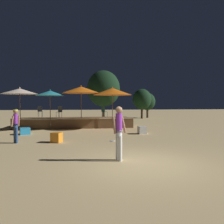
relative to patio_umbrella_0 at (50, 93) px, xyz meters
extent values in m
plane|color=tan|center=(4.19, -9.67, -2.67)|extent=(120.00, 120.00, 0.00)
cube|color=brown|center=(1.72, 1.74, -2.31)|extent=(9.15, 2.96, 0.73)
cube|color=#CCB793|center=(1.72, 0.30, -1.90)|extent=(9.15, 0.12, 0.08)
cylinder|color=brown|center=(0.00, 0.00, -1.42)|extent=(0.05, 0.05, 2.50)
cone|color=teal|center=(0.00, 0.00, 0.01)|extent=(2.07, 2.07, 0.36)
sphere|color=teal|center=(0.00, 0.00, 0.23)|extent=(0.08, 0.08, 0.08)
cylinder|color=brown|center=(4.60, 0.06, -1.39)|extent=(0.05, 0.05, 2.57)
cone|color=orange|center=(4.60, 0.06, 0.16)|extent=(2.92, 2.92, 0.53)
sphere|color=orange|center=(4.60, 0.06, 0.47)|extent=(0.08, 0.08, 0.08)
cylinder|color=brown|center=(-2.20, 0.36, -1.37)|extent=(0.05, 0.05, 2.61)
cone|color=beige|center=(-2.20, 0.36, 0.14)|extent=(2.62, 2.62, 0.41)
sphere|color=beige|center=(-2.20, 0.36, 0.39)|extent=(0.08, 0.08, 0.08)
cylinder|color=brown|center=(2.24, 0.39, -1.32)|extent=(0.05, 0.05, 2.70)
cone|color=orange|center=(2.24, 0.39, 0.29)|extent=(2.92, 2.92, 0.51)
sphere|color=orange|center=(2.24, 0.39, 0.58)|extent=(0.08, 0.08, 0.08)
cube|color=orange|center=(1.03, -5.42, -2.43)|extent=(0.60, 0.60, 0.49)
cube|color=#2D9EDB|center=(-1.23, -2.30, -2.46)|extent=(0.75, 0.75, 0.42)
cube|color=white|center=(6.05, -3.07, -2.44)|extent=(0.51, 0.51, 0.47)
cylinder|color=#2D4C7F|center=(-0.96, -5.28, -2.30)|extent=(0.13, 0.13, 0.75)
cylinder|color=#2D4C7F|center=(-0.85, -5.40, -2.30)|extent=(0.13, 0.13, 0.75)
cylinder|color=#2D4C7F|center=(-0.90, -5.34, -1.84)|extent=(0.19, 0.19, 0.24)
cylinder|color=purple|center=(-0.90, -5.34, -1.53)|extent=(0.19, 0.19, 0.58)
cylinder|color=#997051|center=(-1.02, -5.45, -1.60)|extent=(0.17, 0.17, 0.52)
cylinder|color=#997051|center=(-0.79, -5.23, -1.60)|extent=(0.13, 0.13, 0.52)
sphere|color=#997051|center=(-0.90, -5.34, -1.14)|extent=(0.20, 0.20, 0.20)
cylinder|color=#D8D14C|center=(-0.90, -5.34, -1.08)|extent=(0.23, 0.23, 0.07)
cylinder|color=white|center=(3.47, -9.14, -2.25)|extent=(0.13, 0.13, 0.84)
cylinder|color=white|center=(3.52, -9.30, -2.25)|extent=(0.13, 0.13, 0.84)
cylinder|color=white|center=(3.49, -9.22, -1.75)|extent=(0.22, 0.22, 0.24)
cylinder|color=purple|center=(3.49, -9.22, -1.40)|extent=(0.22, 0.22, 0.65)
cylinder|color=#997051|center=(3.33, -9.28, -1.47)|extent=(0.17, 0.13, 0.58)
cylinder|color=#997051|center=(3.66, -9.16, -1.47)|extent=(0.23, 0.14, 0.58)
sphere|color=#997051|center=(3.49, -9.22, -0.97)|extent=(0.23, 0.23, 0.23)
cylinder|color=#1E4C47|center=(4.32, 0.98, -1.64)|extent=(0.02, 0.02, 0.45)
cylinder|color=#1E4C47|center=(4.12, 1.21, -1.64)|extent=(0.02, 0.02, 0.45)
cylinder|color=#1E4C47|center=(4.09, 0.79, -1.64)|extent=(0.02, 0.02, 0.45)
cylinder|color=#1E4C47|center=(3.89, 1.02, -1.64)|extent=(0.02, 0.02, 0.45)
cylinder|color=#1E4C47|center=(4.10, 1.00, -1.41)|extent=(0.40, 0.40, 0.02)
cube|color=#1E4C47|center=(3.97, 0.89, -1.19)|extent=(0.25, 0.30, 0.45)
cylinder|color=#2D3338|center=(-0.97, 2.47, -1.64)|extent=(0.02, 0.02, 0.45)
cylinder|color=#2D3338|center=(-1.27, 2.48, -1.64)|extent=(0.02, 0.02, 0.45)
cylinder|color=#2D3338|center=(-0.97, 2.17, -1.64)|extent=(0.02, 0.02, 0.45)
cylinder|color=#2D3338|center=(-1.27, 2.18, -1.64)|extent=(0.02, 0.02, 0.45)
cylinder|color=#2D3338|center=(-1.12, 2.32, -1.41)|extent=(0.40, 0.40, 0.02)
cube|color=#2D3338|center=(-1.12, 2.15, -1.19)|extent=(0.36, 0.04, 0.45)
cylinder|color=#47474C|center=(0.33, 0.81, -1.64)|extent=(0.02, 0.02, 0.45)
cylinder|color=#47474C|center=(0.59, 0.66, -1.64)|extent=(0.02, 0.02, 0.45)
cylinder|color=#47474C|center=(0.47, 1.07, -1.64)|extent=(0.02, 0.02, 0.45)
cylinder|color=#47474C|center=(0.74, 0.93, -1.64)|extent=(0.02, 0.02, 0.45)
cylinder|color=#47474C|center=(0.53, 0.87, -1.41)|extent=(0.40, 0.40, 0.02)
cube|color=#47474C|center=(0.61, 1.02, -1.19)|extent=(0.33, 0.20, 0.45)
cylinder|color=white|center=(3.83, -5.45, -2.65)|extent=(0.24, 0.24, 0.03)
cylinder|color=#3D2B1C|center=(11.07, 11.98, -2.05)|extent=(0.28, 0.28, 1.24)
ellipsoid|color=black|center=(11.07, 11.98, -0.49)|extent=(2.09, 2.09, 2.30)
cylinder|color=#3D2B1C|center=(9.94, 10.68, -1.98)|extent=(0.28, 0.28, 1.39)
ellipsoid|color=black|center=(9.94, 10.68, -0.21)|extent=(2.39, 2.39, 2.63)
cylinder|color=#3D2B1C|center=(4.93, 10.02, -1.70)|extent=(0.28, 0.28, 1.94)
ellipsoid|color=black|center=(4.93, 10.02, 1.06)|extent=(3.98, 3.98, 4.38)
camera|label=1|loc=(2.25, -16.40, -0.75)|focal=35.00mm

